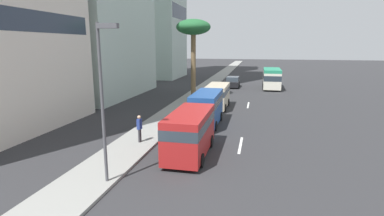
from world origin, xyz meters
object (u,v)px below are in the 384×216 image
car_fourth (233,82)px  street_lamp (104,87)px  van_second (217,95)px  pedestrian_near_lamp (139,127)px  van_fifth (207,107)px  palm_tree (193,30)px  minibus_lead (272,78)px  van_third (190,131)px

car_fourth → street_lamp: (-32.88, 2.67, 3.67)m
van_second → pedestrian_near_lamp: size_ratio=2.91×
van_fifth → palm_tree: bearing=-162.9°
pedestrian_near_lamp → palm_tree: palm_tree is taller
van_second → street_lamp: street_lamp is taller
car_fourth → van_fifth: van_fifth is taller
minibus_lead → van_fifth: bearing=165.2°
pedestrian_near_lamp → palm_tree: bearing=8.9°
car_fourth → pedestrian_near_lamp: pedestrian_near_lamp is taller
street_lamp → van_second: bearing=-8.1°
van_fifth → pedestrian_near_lamp: van_fifth is taller
van_second → van_third: 13.13m
car_fourth → van_third: bearing=0.1°
van_fifth → pedestrian_near_lamp: size_ratio=3.00×
van_fifth → palm_tree: size_ratio=0.58×
van_second → pedestrian_near_lamp: van_second is taller
palm_tree → pedestrian_near_lamp: bearing=-179.0°
minibus_lead → van_third: bearing=169.0°
minibus_lead → van_second: (-14.97, 5.71, -0.23)m
van_second → street_lamp: bearing=-8.1°
car_fourth → street_lamp: bearing=-4.6°
car_fourth → street_lamp: 33.19m
minibus_lead → car_fourth: size_ratio=1.57×
van_third → van_fifth: size_ratio=1.04×
van_fifth → street_lamp: (-11.07, 2.52, 2.94)m
van_second → palm_tree: bearing=-146.0°
van_third → palm_tree: size_ratio=0.60×
pedestrian_near_lamp → palm_tree: size_ratio=0.19×
van_fifth → street_lamp: street_lamp is taller
car_fourth → street_lamp: street_lamp is taller
van_fifth → palm_tree: 13.86m
palm_tree → street_lamp: palm_tree is taller
minibus_lead → van_fifth: 22.18m
van_second → car_fourth: van_second is taller
van_second → pedestrian_near_lamp: 12.45m
car_fourth → palm_tree: size_ratio=0.46×
van_second → pedestrian_near_lamp: bearing=-15.2°
van_third → van_fifth: bearing=-178.3°
palm_tree → car_fourth: bearing=-20.6°
car_fourth → palm_tree: palm_tree is taller
van_third → street_lamp: street_lamp is taller
minibus_lead → street_lamp: size_ratio=0.92×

